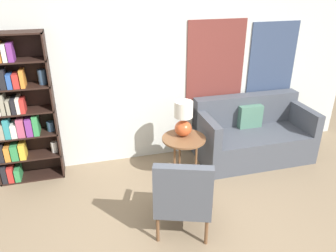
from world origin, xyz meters
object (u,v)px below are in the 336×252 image
object	(u,v)px
bookshelf	(14,111)
table_lamp	(183,118)
armchair	(183,195)
side_table	(184,142)
couch	(252,136)

from	to	relation	value
bookshelf	table_lamp	distance (m)	2.14
bookshelf	armchair	size ratio (longest dim) A/B	2.13
bookshelf	side_table	world-z (taller)	bookshelf
armchair	side_table	world-z (taller)	armchair
bookshelf	couch	xyz separation A→B (m)	(3.24, -0.25, -0.66)
table_lamp	bookshelf	bearing A→B (deg)	168.28
bookshelf	side_table	size ratio (longest dim) A/B	3.34
armchair	table_lamp	xyz separation A→B (m)	(0.36, 1.14, 0.33)
bookshelf	table_lamp	xyz separation A→B (m)	(2.09, -0.43, -0.16)
couch	table_lamp	xyz separation A→B (m)	(-1.15, -0.18, 0.49)
couch	bookshelf	bearing A→B (deg)	175.56
armchair	table_lamp	distance (m)	1.24
bookshelf	armchair	bearing A→B (deg)	-42.20
side_table	armchair	bearing A→B (deg)	-108.07
armchair	bookshelf	bearing A→B (deg)	137.80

